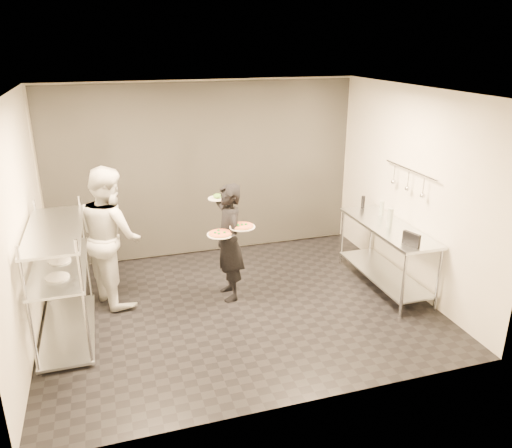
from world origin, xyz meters
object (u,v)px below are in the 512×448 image
object	(u,v)px
waiter	(229,242)
salad_plate	(217,197)
pizza_plate_far	(242,226)
bottle_clear	(382,209)
pass_rack	(61,276)
chef	(110,236)
pos_monitor	(411,239)
bottle_dark	(363,202)
prep_counter	(387,245)
pizza_plate_near	(220,234)
bottle_green	(390,218)

from	to	relation	value
waiter	salad_plate	size ratio (longest dim) A/B	6.26
pizza_plate_far	bottle_clear	bearing A→B (deg)	6.90
pass_rack	waiter	bearing A→B (deg)	8.85
chef	pos_monitor	world-z (taller)	chef
bottle_dark	waiter	bearing A→B (deg)	-168.10
pizza_plate_far	bottle_clear	xyz separation A→B (m)	(2.20, 0.27, -0.06)
pizza_plate_far	bottle_dark	size ratio (longest dim) A/B	1.74
pizza_plate_far	pass_rack	bearing A→B (deg)	-176.51
salad_plate	bottle_dark	bearing A→B (deg)	4.96
pizza_plate_far	bottle_dark	world-z (taller)	pizza_plate_far
salad_plate	prep_counter	bearing A→B (deg)	-14.57
pizza_plate_far	bottle_dark	xyz separation A→B (m)	(2.12, 0.67, -0.08)
pizza_plate_near	bottle_green	size ratio (longest dim) A/B	1.28
waiter	bottle_clear	world-z (taller)	waiter
pizza_plate_far	bottle_clear	distance (m)	2.22
waiter	bottle_dark	xyz separation A→B (m)	(2.25, 0.47, 0.21)
pizza_plate_near	pizza_plate_far	xyz separation A→B (m)	(0.30, 0.03, 0.06)
bottle_clear	bottle_dark	world-z (taller)	bottle_clear
prep_counter	bottle_dark	world-z (taller)	bottle_dark
chef	salad_plate	xyz separation A→B (m)	(1.43, -0.12, 0.44)
salad_plate	waiter	bearing A→B (deg)	-73.90
salad_plate	bottle_dark	xyz separation A→B (m)	(2.33, 0.20, -0.36)
pass_rack	bottle_dark	world-z (taller)	pass_rack
salad_plate	bottle_clear	size ratio (longest dim) A/B	1.15
salad_plate	pass_rack	bearing A→B (deg)	-163.53
pizza_plate_far	bottle_green	size ratio (longest dim) A/B	1.26
chef	bottle_clear	distance (m)	3.86
pass_rack	bottle_clear	world-z (taller)	pass_rack
pass_rack	salad_plate	xyz separation A→B (m)	(2.03, 0.60, 0.61)
bottle_green	bottle_dark	bearing A→B (deg)	87.22
pizza_plate_far	pos_monitor	bearing A→B (deg)	-23.47
bottle_green	prep_counter	bearing A→B (deg)	73.97
pass_rack	pizza_plate_far	size ratio (longest dim) A/B	4.76
pass_rack	prep_counter	distance (m)	4.33
pass_rack	bottle_dark	size ratio (longest dim) A/B	8.26
prep_counter	bottle_dark	xyz separation A→B (m)	(0.03, 0.80, 0.39)
bottle_clear	bottle_dark	xyz separation A→B (m)	(-0.09, 0.40, -0.02)
pass_rack	pos_monitor	size ratio (longest dim) A/B	6.54
pass_rack	bottle_green	xyz separation A→B (m)	(4.32, -0.03, 0.28)
prep_counter	pos_monitor	distance (m)	0.82
pass_rack	pizza_plate_far	distance (m)	2.27
waiter	pizza_plate_near	world-z (taller)	waiter
waiter	prep_counter	bearing A→B (deg)	79.47
prep_counter	pos_monitor	bearing A→B (deg)	-99.46
waiter	pos_monitor	bearing A→B (deg)	61.36
pass_rack	chef	distance (m)	0.95
prep_counter	pizza_plate_far	distance (m)	2.14
chef	salad_plate	bearing A→B (deg)	-117.04
chef	pos_monitor	distance (m)	3.89
pass_rack	waiter	distance (m)	2.13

